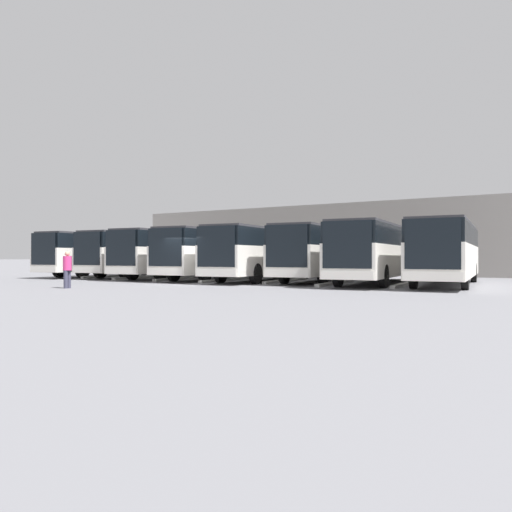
# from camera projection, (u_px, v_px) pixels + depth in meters

# --- Properties ---
(ground_plane) EXTENTS (600.00, 600.00, 0.00)m
(ground_plane) POSITION_uv_depth(u_px,v_px,m) (187.00, 284.00, 26.76)
(ground_plane) COLOR slate
(bus_0) EXTENTS (3.43, 12.48, 3.16)m
(bus_0) POSITION_uv_depth(u_px,v_px,m) (447.00, 251.00, 25.79)
(bus_0) COLOR silver
(bus_0) RESTS_ON ground_plane
(curb_divider_0) EXTENTS (0.70, 5.98, 0.15)m
(curb_divider_0) POSITION_uv_depth(u_px,v_px,m) (404.00, 284.00, 25.11)
(curb_divider_0) COLOR #B2B2AD
(curb_divider_0) RESTS_ON ground_plane
(bus_1) EXTENTS (3.43, 12.48, 3.16)m
(bus_1) POSITION_uv_depth(u_px,v_px,m) (378.00, 251.00, 27.18)
(bus_1) COLOR silver
(bus_1) RESTS_ON ground_plane
(curb_divider_1) EXTENTS (0.70, 5.98, 0.15)m
(curb_divider_1) POSITION_uv_depth(u_px,v_px,m) (335.00, 283.00, 26.50)
(curb_divider_1) COLOR #B2B2AD
(curb_divider_1) RESTS_ON ground_plane
(bus_2) EXTENTS (3.43, 12.48, 3.16)m
(bus_2) POSITION_uv_depth(u_px,v_px,m) (326.00, 252.00, 29.85)
(bus_2) COLOR silver
(bus_2) RESTS_ON ground_plane
(curb_divider_2) EXTENTS (0.70, 5.98, 0.15)m
(curb_divider_2) POSITION_uv_depth(u_px,v_px,m) (286.00, 281.00, 29.17)
(curb_divider_2) COLOR #B2B2AD
(curb_divider_2) RESTS_ON ground_plane
(bus_3) EXTENTS (3.43, 12.48, 3.16)m
(bus_3) POSITION_uv_depth(u_px,v_px,m) (267.00, 252.00, 30.76)
(bus_3) COLOR silver
(bus_3) RESTS_ON ground_plane
(curb_divider_3) EXTENTS (0.70, 5.98, 0.15)m
(curb_divider_3) POSITION_uv_depth(u_px,v_px,m) (227.00, 280.00, 30.08)
(curb_divider_3) COLOR #B2B2AD
(curb_divider_3) RESTS_ON ground_plane
(bus_4) EXTENTS (3.43, 12.48, 3.16)m
(bus_4) POSITION_uv_depth(u_px,v_px,m) (222.00, 252.00, 32.66)
(bus_4) COLOR silver
(bus_4) RESTS_ON ground_plane
(curb_divider_4) EXTENTS (0.70, 5.98, 0.15)m
(curb_divider_4) POSITION_uv_depth(u_px,v_px,m) (183.00, 279.00, 31.97)
(curb_divider_4) COLOR #B2B2AD
(curb_divider_4) RESTS_ON ground_plane
(bus_5) EXTENTS (3.43, 12.48, 3.16)m
(bus_5) POSITION_uv_depth(u_px,v_px,m) (181.00, 252.00, 34.54)
(bus_5) COLOR silver
(bus_5) RESTS_ON ground_plane
(curb_divider_5) EXTENTS (0.70, 5.98, 0.15)m
(curb_divider_5) POSITION_uv_depth(u_px,v_px,m) (144.00, 277.00, 33.86)
(curb_divider_5) COLOR #B2B2AD
(curb_divider_5) RESTS_ON ground_plane
(bus_6) EXTENTS (3.43, 12.48, 3.16)m
(bus_6) POSITION_uv_depth(u_px,v_px,m) (149.00, 253.00, 36.77)
(bus_6) COLOR silver
(bus_6) RESTS_ON ground_plane
(curb_divider_6) EXTENTS (0.70, 5.98, 0.15)m
(curb_divider_6) POSITION_uv_depth(u_px,v_px,m) (113.00, 276.00, 36.08)
(curb_divider_6) COLOR #B2B2AD
(curb_divider_6) RESTS_ON ground_plane
(bus_7) EXTENTS (3.43, 12.48, 3.16)m
(bus_7) POSITION_uv_depth(u_px,v_px,m) (109.00, 253.00, 38.07)
(bus_7) COLOR silver
(bus_7) RESTS_ON ground_plane
(pedestrian) EXTENTS (0.46, 0.46, 1.72)m
(pedestrian) POSITION_uv_depth(u_px,v_px,m) (67.00, 268.00, 23.15)
(pedestrian) COLOR #38384C
(pedestrian) RESTS_ON ground_plane
(station_building) EXTENTS (36.55, 16.85, 5.87)m
(station_building) POSITION_uv_depth(u_px,v_px,m) (347.00, 241.00, 47.71)
(station_building) COLOR gray
(station_building) RESTS_ON ground_plane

